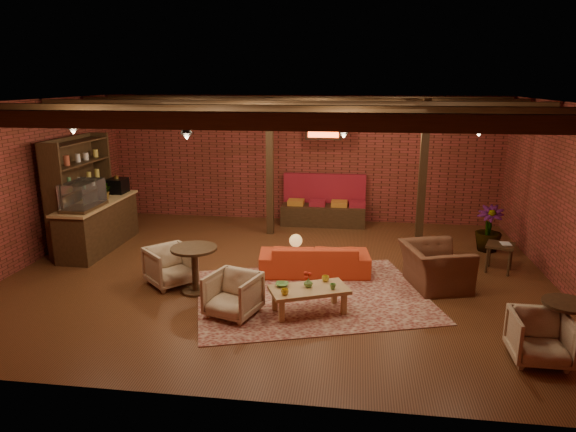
# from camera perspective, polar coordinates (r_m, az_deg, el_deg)

# --- Properties ---
(floor) EXTENTS (10.00, 10.00, 0.00)m
(floor) POSITION_cam_1_polar(r_m,az_deg,el_deg) (9.82, -1.04, -6.42)
(floor) COLOR #3B200E
(floor) RESTS_ON ground
(ceiling) EXTENTS (10.00, 8.00, 0.02)m
(ceiling) POSITION_cam_1_polar(r_m,az_deg,el_deg) (9.16, -1.14, 12.58)
(ceiling) COLOR black
(ceiling) RESTS_ON wall_back
(wall_back) EXTENTS (10.00, 0.02, 3.20)m
(wall_back) POSITION_cam_1_polar(r_m,az_deg,el_deg) (13.27, 1.57, 6.35)
(wall_back) COLOR maroon
(wall_back) RESTS_ON ground
(wall_front) EXTENTS (10.00, 0.02, 3.20)m
(wall_front) POSITION_cam_1_polar(r_m,az_deg,el_deg) (5.59, -7.39, -5.86)
(wall_front) COLOR maroon
(wall_front) RESTS_ON ground
(wall_left) EXTENTS (0.02, 8.00, 3.20)m
(wall_left) POSITION_cam_1_polar(r_m,az_deg,el_deg) (11.26, -27.17, 3.16)
(wall_left) COLOR maroon
(wall_left) RESTS_ON ground
(wall_right) EXTENTS (0.02, 8.00, 3.20)m
(wall_right) POSITION_cam_1_polar(r_m,az_deg,el_deg) (9.93, 28.78, 1.59)
(wall_right) COLOR maroon
(wall_right) RESTS_ON ground
(ceiling_beams) EXTENTS (9.80, 6.40, 0.22)m
(ceiling_beams) POSITION_cam_1_polar(r_m,az_deg,el_deg) (9.16, -1.13, 11.83)
(ceiling_beams) COLOR black
(ceiling_beams) RESTS_ON ceiling
(ceiling_pipe) EXTENTS (9.60, 0.12, 0.12)m
(ceiling_pipe) POSITION_cam_1_polar(r_m,az_deg,el_deg) (10.76, 0.21, 11.06)
(ceiling_pipe) COLOR black
(ceiling_pipe) RESTS_ON ceiling
(post_left) EXTENTS (0.16, 0.16, 3.20)m
(post_left) POSITION_cam_1_polar(r_m,az_deg,el_deg) (11.98, -2.03, 5.42)
(post_left) COLOR black
(post_left) RESTS_ON ground
(post_right) EXTENTS (0.16, 0.16, 3.20)m
(post_right) POSITION_cam_1_polar(r_m,az_deg,el_deg) (11.30, 14.73, 4.37)
(post_right) COLOR black
(post_right) RESTS_ON ground
(service_counter) EXTENTS (0.80, 2.50, 1.60)m
(service_counter) POSITION_cam_1_polar(r_m,az_deg,el_deg) (11.78, -20.39, 0.35)
(service_counter) COLOR black
(service_counter) RESTS_ON ground
(plant_counter) EXTENTS (0.35, 0.39, 0.30)m
(plant_counter) POSITION_cam_1_polar(r_m,az_deg,el_deg) (11.82, -19.70, 2.55)
(plant_counter) COLOR #337F33
(plant_counter) RESTS_ON service_counter
(shelving_hutch) EXTENTS (0.52, 2.00, 2.40)m
(shelving_hutch) POSITION_cam_1_polar(r_m,az_deg,el_deg) (11.97, -22.03, 2.38)
(shelving_hutch) COLOR black
(shelving_hutch) RESTS_ON ground
(banquette) EXTENTS (2.10, 0.70, 1.00)m
(banquette) POSITION_cam_1_polar(r_m,az_deg,el_deg) (12.99, 3.95, 1.18)
(banquette) COLOR maroon
(banquette) RESTS_ON ground
(service_sign) EXTENTS (0.86, 0.06, 0.30)m
(service_sign) POSITION_cam_1_polar(r_m,az_deg,el_deg) (12.23, 3.96, 9.13)
(service_sign) COLOR #FF4719
(service_sign) RESTS_ON ceiling
(ceiling_spotlights) EXTENTS (6.40, 4.40, 0.28)m
(ceiling_spotlights) POSITION_cam_1_polar(r_m,az_deg,el_deg) (9.18, -1.13, 10.46)
(ceiling_spotlights) COLOR black
(ceiling_spotlights) RESTS_ON ceiling
(rug) EXTENTS (4.54, 3.95, 0.01)m
(rug) POSITION_cam_1_polar(r_m,az_deg,el_deg) (8.88, 2.62, -8.77)
(rug) COLOR maroon
(rug) RESTS_ON floor
(sofa) EXTENTS (2.14, 1.04, 0.60)m
(sofa) POSITION_cam_1_polar(r_m,az_deg,el_deg) (9.73, 2.94, -4.77)
(sofa) COLOR #BA3519
(sofa) RESTS_ON floor
(coffee_table) EXTENTS (1.35, 1.03, 0.67)m
(coffee_table) POSITION_cam_1_polar(r_m,az_deg,el_deg) (8.13, 2.26, -8.30)
(coffee_table) COLOR #9F724A
(coffee_table) RESTS_ON floor
(side_table_lamp) EXTENTS (0.44, 0.44, 0.77)m
(side_table_lamp) POSITION_cam_1_polar(r_m,az_deg,el_deg) (9.65, 0.87, -3.10)
(side_table_lamp) COLOR black
(side_table_lamp) RESTS_ON floor
(round_table_left) EXTENTS (0.79, 0.79, 0.82)m
(round_table_left) POSITION_cam_1_polar(r_m,az_deg,el_deg) (8.94, -10.34, -5.05)
(round_table_left) COLOR black
(round_table_left) RESTS_ON floor
(armchair_a) EXTENTS (1.03, 1.03, 0.77)m
(armchair_a) POSITION_cam_1_polar(r_m,az_deg,el_deg) (9.44, -12.94, -5.22)
(armchair_a) COLOR beige
(armchair_a) RESTS_ON floor
(armchair_b) EXTENTS (0.91, 0.88, 0.75)m
(armchair_b) POSITION_cam_1_polar(r_m,az_deg,el_deg) (8.08, -6.13, -8.48)
(armchair_b) COLOR beige
(armchair_b) RESTS_ON floor
(armchair_right) EXTENTS (1.04, 1.33, 1.02)m
(armchair_right) POSITION_cam_1_polar(r_m,az_deg,el_deg) (9.42, 16.07, -4.67)
(armchair_right) COLOR brown
(armchair_right) RESTS_ON floor
(side_table_book) EXTENTS (0.63, 0.63, 0.57)m
(side_table_book) POSITION_cam_1_polar(r_m,az_deg,el_deg) (10.58, 22.54, -3.12)
(side_table_book) COLOR black
(side_table_book) RESTS_ON floor
(round_table_right) EXTENTS (0.63, 0.63, 0.73)m
(round_table_right) POSITION_cam_1_polar(r_m,az_deg,el_deg) (7.87, 28.40, -10.05)
(round_table_right) COLOR black
(round_table_right) RESTS_ON floor
(armchair_far) EXTENTS (0.72, 0.67, 0.73)m
(armchair_far) POSITION_cam_1_polar(r_m,az_deg,el_deg) (7.57, 26.21, -11.82)
(armchair_far) COLOR beige
(armchair_far) RESTS_ON floor
(plant_tall) EXTENTS (2.11, 2.11, 2.97)m
(plant_tall) POSITION_cam_1_polar(r_m,az_deg,el_deg) (11.56, 21.86, 3.41)
(plant_tall) COLOR #4C7F4C
(plant_tall) RESTS_ON floor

